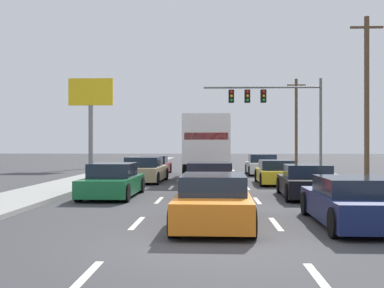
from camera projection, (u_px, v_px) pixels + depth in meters
The scene contains 18 objects.
ground_plane at pixel (210, 172), 34.40m from camera, with size 140.00×140.00×0.00m, color #3D3D3F.
sidewalk_right at pixel (320, 176), 29.13m from camera, with size 2.52×80.00×0.14m, color #9E9E99.
sidewalk_left at pixel (102, 176), 29.68m from camera, with size 2.52×80.00×0.14m, color #9E9E99.
lane_markings at pixel (210, 177), 29.55m from camera, with size 3.54×57.00×0.01m.
car_maroon at pixel (155, 166), 32.40m from camera, with size 1.89×4.09×1.20m.
car_tan at pixel (145, 171), 25.44m from camera, with size 2.10×4.64×1.30m.
car_green at pixel (113, 182), 18.22m from camera, with size 1.86×4.43×1.25m.
box_truck at pixel (208, 143), 28.53m from camera, with size 2.77×8.09×3.51m.
car_red at pixel (209, 179), 19.10m from camera, with size 1.93×4.61×1.25m.
car_orange at pixel (214, 201), 11.87m from camera, with size 1.89×4.52×1.22m.
car_white at pixel (262, 165), 31.63m from camera, with size 1.95×4.10×1.32m.
car_yellow at pixel (276, 173), 24.11m from camera, with size 1.87×4.21×1.18m.
car_black at pixel (307, 183), 17.95m from camera, with size 2.01×4.16×1.20m.
car_navy at pixel (354, 203), 11.78m from camera, with size 1.94×4.47×1.16m.
traffic_signal_mast at pixel (267, 102), 36.51m from camera, with size 8.75×0.69×6.84m.
utility_pole_mid at pixel (367, 96), 27.15m from camera, with size 1.80×0.28×9.01m.
utility_pole_far at pixel (296, 120), 47.63m from camera, with size 1.80×0.28×8.30m.
roadside_billboard at pixel (91, 105), 39.80m from camera, with size 3.61×0.36×7.29m.
Camera 1 is at (0.17, -9.43, 1.94)m, focal length 46.12 mm.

